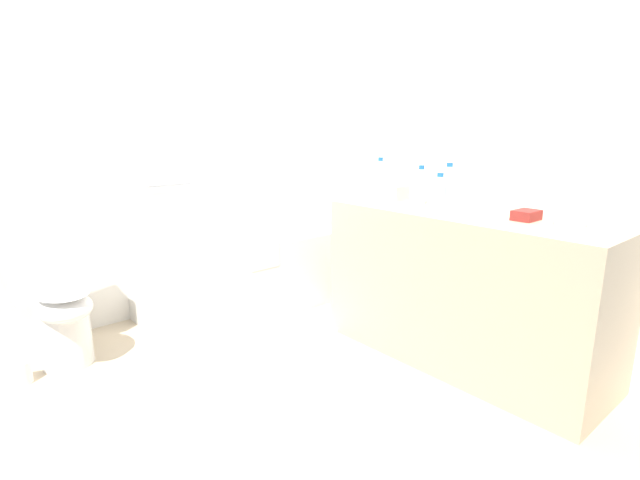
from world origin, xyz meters
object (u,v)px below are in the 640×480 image
(bathtub, at_px, (247,269))
(drinking_glass_2, at_px, (597,219))
(toilet, at_px, (59,304))
(water_bottle_0, at_px, (421,186))
(sink_faucet, at_px, (489,205))
(drinking_glass_1, at_px, (563,216))
(water_bottle_1, at_px, (439,192))
(water_bottle_3, at_px, (448,186))
(bath_mat, at_px, (305,327))
(amenity_basket, at_px, (526,215))
(sink_basin, at_px, (472,207))
(drinking_glass_0, at_px, (419,195))
(tissue_box, at_px, (396,193))
(water_bottle_2, at_px, (380,179))
(toilet_paper_roll, at_px, (20,373))

(bathtub, distance_m, drinking_glass_2, 2.26)
(toilet, height_order, water_bottle_0, water_bottle_0)
(bathtub, bearing_deg, sink_faucet, -67.14)
(water_bottle_0, height_order, drinking_glass_2, water_bottle_0)
(drinking_glass_1, bearing_deg, toilet, 132.04)
(water_bottle_1, distance_m, water_bottle_3, 0.08)
(water_bottle_3, distance_m, bath_mat, 1.31)
(amenity_basket, bearing_deg, sink_basin, 98.55)
(drinking_glass_0, distance_m, amenity_basket, 0.71)
(sink_faucet, bearing_deg, tissue_box, 99.67)
(toilet, bearing_deg, drinking_glass_2, 38.39)
(toilet, bearing_deg, tissue_box, 60.81)
(water_bottle_0, bearing_deg, sink_basin, -95.55)
(drinking_glass_2, bearing_deg, sink_basin, 97.63)
(water_bottle_0, xyz_separation_m, water_bottle_2, (0.02, 0.34, 0.01))
(water_bottle_3, height_order, drinking_glass_1, water_bottle_3)
(drinking_glass_0, height_order, bath_mat, drinking_glass_0)
(drinking_glass_0, height_order, drinking_glass_1, drinking_glass_1)
(water_bottle_0, height_order, water_bottle_1, water_bottle_0)
(toilet, height_order, sink_faucet, sink_faucet)
(water_bottle_3, bearing_deg, bath_mat, 124.16)
(toilet, height_order, drinking_glass_2, drinking_glass_2)
(water_bottle_2, distance_m, water_bottle_3, 0.49)
(water_bottle_2, bearing_deg, drinking_glass_2, -89.06)
(water_bottle_1, relative_size, water_bottle_2, 0.76)
(drinking_glass_1, height_order, amenity_basket, drinking_glass_1)
(sink_faucet, relative_size, toilet_paper_roll, 1.25)
(toilet, distance_m, water_bottle_2, 2.04)
(bath_mat, bearing_deg, drinking_glass_0, -46.84)
(sink_faucet, relative_size, water_bottle_1, 0.77)
(water_bottle_1, bearing_deg, drinking_glass_0, 69.64)
(water_bottle_0, bearing_deg, drinking_glass_0, 41.86)
(water_bottle_3, bearing_deg, toilet, 145.07)
(drinking_glass_2, bearing_deg, water_bottle_1, 93.59)
(drinking_glass_0, relative_size, drinking_glass_1, 0.87)
(water_bottle_0, xyz_separation_m, water_bottle_3, (0.07, -0.15, 0.01))
(sink_basin, height_order, water_bottle_0, water_bottle_0)
(bathtub, height_order, sink_basin, bathtub)
(sink_faucet, height_order, tissue_box, tissue_box)
(water_bottle_3, xyz_separation_m, drinking_glass_1, (-0.07, -0.67, -0.07))
(amenity_basket, bearing_deg, toilet, 134.78)
(amenity_basket, bearing_deg, toilet_paper_roll, 140.50)
(sink_faucet, xyz_separation_m, water_bottle_2, (-0.12, 0.71, 0.10))
(drinking_glass_0, bearing_deg, bathtub, 117.34)
(water_bottle_0, relative_size, drinking_glass_2, 2.42)
(amenity_basket, bearing_deg, tissue_box, 87.81)
(water_bottle_2, distance_m, drinking_glass_1, 1.16)
(toilet, xyz_separation_m, water_bottle_1, (1.74, -1.26, 0.61))
(drinking_glass_2, bearing_deg, amenity_basket, 96.80)
(drinking_glass_2, relative_size, amenity_basket, 0.68)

